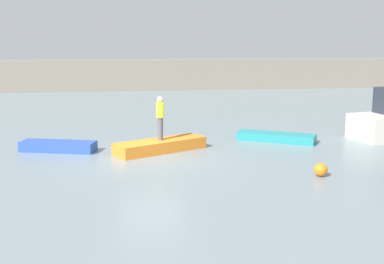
{
  "coord_description": "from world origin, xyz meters",
  "views": [
    {
      "loc": [
        -1.2,
        -18.84,
        4.59
      ],
      "look_at": [
        1.76,
        1.17,
        0.81
      ],
      "focal_mm": 46.91,
      "sensor_mm": 36.0,
      "label": 1
    }
  ],
  "objects_px": {
    "person_hiviz_shirt": "(160,115)",
    "mooring_buoy": "(321,170)",
    "rowboat_blue": "(58,146)",
    "rowboat_teal": "(276,137)",
    "rowboat_orange": "(161,146)"
  },
  "relations": [
    {
      "from": "rowboat_teal",
      "to": "mooring_buoy",
      "type": "xyz_separation_m",
      "value": [
        -0.34,
        -5.9,
        0.04
      ]
    },
    {
      "from": "rowboat_blue",
      "to": "rowboat_orange",
      "type": "relative_size",
      "value": 0.79
    },
    {
      "from": "person_hiviz_shirt",
      "to": "mooring_buoy",
      "type": "relative_size",
      "value": 3.95
    },
    {
      "from": "rowboat_orange",
      "to": "rowboat_teal",
      "type": "bearing_deg",
      "value": -14.11
    },
    {
      "from": "rowboat_teal",
      "to": "person_hiviz_shirt",
      "type": "relative_size",
      "value": 1.93
    },
    {
      "from": "person_hiviz_shirt",
      "to": "mooring_buoy",
      "type": "height_order",
      "value": "person_hiviz_shirt"
    },
    {
      "from": "rowboat_blue",
      "to": "rowboat_teal",
      "type": "distance_m",
      "value": 9.57
    },
    {
      "from": "rowboat_teal",
      "to": "person_hiviz_shirt",
      "type": "distance_m",
      "value": 5.68
    },
    {
      "from": "rowboat_teal",
      "to": "mooring_buoy",
      "type": "distance_m",
      "value": 5.91
    },
    {
      "from": "rowboat_blue",
      "to": "rowboat_orange",
      "type": "xyz_separation_m",
      "value": [
        4.18,
        -0.67,
        0.03
      ]
    },
    {
      "from": "rowboat_teal",
      "to": "mooring_buoy",
      "type": "relative_size",
      "value": 7.62
    },
    {
      "from": "rowboat_blue",
      "to": "mooring_buoy",
      "type": "distance_m",
      "value": 10.6
    },
    {
      "from": "rowboat_blue",
      "to": "rowboat_teal",
      "type": "height_order",
      "value": "rowboat_blue"
    },
    {
      "from": "rowboat_blue",
      "to": "rowboat_orange",
      "type": "bearing_deg",
      "value": 7.57
    },
    {
      "from": "rowboat_blue",
      "to": "rowboat_teal",
      "type": "bearing_deg",
      "value": 20.59
    }
  ]
}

